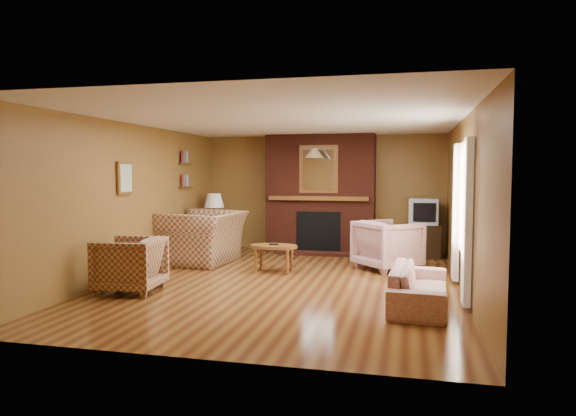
% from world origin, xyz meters
% --- Properties ---
extents(floor, '(6.50, 6.50, 0.00)m').
position_xyz_m(floor, '(0.00, 0.00, 0.00)').
color(floor, '#4F2610').
rests_on(floor, ground).
extents(ceiling, '(6.50, 6.50, 0.00)m').
position_xyz_m(ceiling, '(0.00, 0.00, 2.40)').
color(ceiling, silver).
rests_on(ceiling, wall_back).
extents(wall_back, '(6.50, 0.00, 6.50)m').
position_xyz_m(wall_back, '(0.00, 3.25, 1.20)').
color(wall_back, brown).
rests_on(wall_back, floor).
extents(wall_front, '(6.50, 0.00, 6.50)m').
position_xyz_m(wall_front, '(0.00, -3.25, 1.20)').
color(wall_front, brown).
rests_on(wall_front, floor).
extents(wall_left, '(0.00, 6.50, 6.50)m').
position_xyz_m(wall_left, '(-2.50, 0.00, 1.20)').
color(wall_left, brown).
rests_on(wall_left, floor).
extents(wall_right, '(0.00, 6.50, 6.50)m').
position_xyz_m(wall_right, '(2.50, 0.00, 1.20)').
color(wall_right, brown).
rests_on(wall_right, floor).
extents(fireplace, '(2.20, 0.82, 2.40)m').
position_xyz_m(fireplace, '(0.00, 2.98, 1.18)').
color(fireplace, '#4A1A10').
rests_on(fireplace, floor).
extents(window_right, '(0.10, 1.85, 2.00)m').
position_xyz_m(window_right, '(2.45, -0.20, 1.13)').
color(window_right, beige).
rests_on(window_right, wall_right).
extents(bookshelf, '(0.09, 0.55, 0.71)m').
position_xyz_m(bookshelf, '(-2.44, 1.90, 1.67)').
color(bookshelf, brown).
rests_on(bookshelf, wall_left).
extents(botanical_print, '(0.05, 0.40, 0.50)m').
position_xyz_m(botanical_print, '(-2.47, -0.30, 1.55)').
color(botanical_print, brown).
rests_on(botanical_print, wall_left).
extents(pendant_light, '(0.36, 0.36, 0.48)m').
position_xyz_m(pendant_light, '(0.00, 2.30, 2.00)').
color(pendant_light, black).
rests_on(pendant_light, ceiling).
extents(plaid_loveseat, '(1.33, 1.50, 0.93)m').
position_xyz_m(plaid_loveseat, '(-1.85, 1.27, 0.46)').
color(plaid_loveseat, maroon).
rests_on(plaid_loveseat, floor).
extents(plaid_armchair, '(0.90, 0.88, 0.75)m').
position_xyz_m(plaid_armchair, '(-1.95, -1.08, 0.38)').
color(plaid_armchair, maroon).
rests_on(plaid_armchair, floor).
extents(floral_sofa, '(0.75, 1.70, 0.49)m').
position_xyz_m(floral_sofa, '(1.90, -0.94, 0.24)').
color(floral_sofa, beige).
rests_on(floral_sofa, floor).
extents(floral_armchair, '(1.28, 1.28, 0.84)m').
position_xyz_m(floral_armchair, '(1.43, 1.35, 0.42)').
color(floral_armchair, beige).
rests_on(floral_armchair, floor).
extents(coffee_table, '(0.79, 0.49, 0.47)m').
position_xyz_m(coffee_table, '(-0.38, 0.69, 0.39)').
color(coffee_table, brown).
rests_on(coffee_table, floor).
extents(side_table, '(0.44, 0.44, 0.54)m').
position_xyz_m(side_table, '(-2.10, 2.45, 0.27)').
color(side_table, brown).
rests_on(side_table, floor).
extents(table_lamp, '(0.40, 0.40, 0.66)m').
position_xyz_m(table_lamp, '(-2.10, 2.45, 0.91)').
color(table_lamp, silver).
rests_on(table_lamp, side_table).
extents(tv_stand, '(0.63, 0.58, 0.64)m').
position_xyz_m(tv_stand, '(2.05, 2.80, 0.32)').
color(tv_stand, black).
rests_on(tv_stand, floor).
extents(crt_tv, '(0.58, 0.57, 0.50)m').
position_xyz_m(crt_tv, '(2.05, 2.79, 0.89)').
color(crt_tv, '#A1A3A8').
rests_on(crt_tv, tv_stand).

